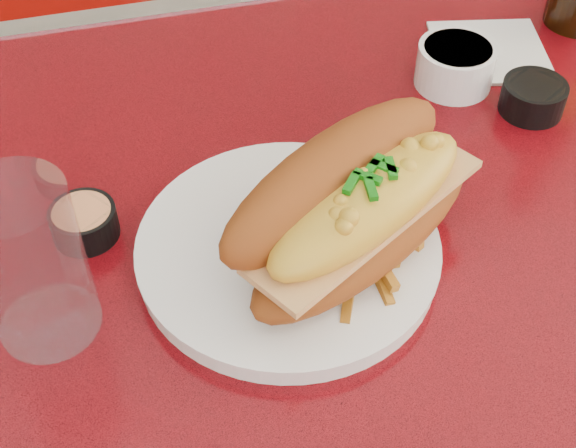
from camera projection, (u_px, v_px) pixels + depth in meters
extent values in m
cube|color=red|center=(499.00, 232.00, 0.69)|extent=(1.20, 0.80, 0.04)
cylinder|color=silver|center=(439.00, 446.00, 0.97)|extent=(0.09, 0.09, 0.72)
cube|color=#A3120A|center=(278.00, 135.00, 1.59)|extent=(1.20, 0.50, 0.45)
cylinder|color=white|center=(288.00, 252.00, 0.64)|extent=(0.26, 0.26, 0.02)
cylinder|color=white|center=(288.00, 244.00, 0.63)|extent=(0.26, 0.26, 0.00)
ellipsoid|color=#8E4416|center=(365.00, 231.00, 0.61)|extent=(0.24, 0.18, 0.05)
cube|color=#EAB068|center=(367.00, 214.00, 0.60)|extent=(0.21, 0.16, 0.01)
ellipsoid|color=gold|center=(368.00, 202.00, 0.59)|extent=(0.21, 0.16, 0.05)
ellipsoid|color=#8E4416|center=(336.00, 178.00, 0.60)|extent=(0.24, 0.19, 0.09)
cube|color=silver|center=(363.00, 242.00, 0.63)|extent=(0.01, 0.11, 0.00)
cube|color=silver|center=(339.00, 186.00, 0.68)|extent=(0.02, 0.03, 0.00)
cylinder|color=white|center=(455.00, 66.00, 0.79)|extent=(0.08, 0.08, 0.04)
cylinder|color=black|center=(458.00, 50.00, 0.78)|extent=(0.07, 0.07, 0.01)
cylinder|color=black|center=(84.00, 223.00, 0.65)|extent=(0.07, 0.07, 0.03)
cylinder|color=#E98C54|center=(82.00, 213.00, 0.65)|extent=(0.06, 0.06, 0.01)
cylinder|color=black|center=(533.00, 98.00, 0.77)|extent=(0.07, 0.07, 0.03)
cylinder|color=#E98C54|center=(536.00, 87.00, 0.76)|extent=(0.06, 0.06, 0.01)
cylinder|color=#A4BDD3|center=(31.00, 265.00, 0.55)|extent=(0.09, 0.09, 0.13)
cube|color=white|center=(490.00, 51.00, 0.84)|extent=(0.14, 0.14, 0.00)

